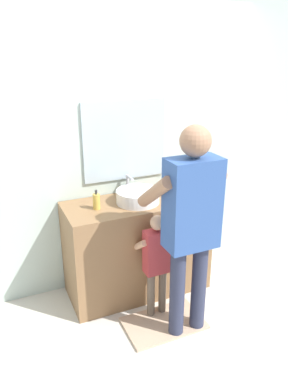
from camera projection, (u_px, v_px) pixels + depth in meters
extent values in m
plane|color=silver|center=(151.00, 306.00, 3.25)|extent=(14.00, 14.00, 0.00)
cube|color=silver|center=(123.00, 140.00, 3.30)|extent=(4.40, 0.08, 2.70)
cube|color=silver|center=(125.00, 141.00, 3.25)|extent=(0.76, 0.02, 0.70)
cube|color=olive|center=(137.00, 246.00, 3.35)|extent=(1.26, 0.54, 0.88)
cylinder|color=white|center=(138.00, 196.00, 3.16)|extent=(0.37, 0.37, 0.11)
cylinder|color=silver|center=(138.00, 196.00, 3.15)|extent=(0.30, 0.30, 0.09)
cylinder|color=#B7BABF|center=(128.00, 184.00, 3.34)|extent=(0.03, 0.03, 0.18)
cylinder|color=#B7BABF|center=(130.00, 178.00, 3.26)|extent=(0.02, 0.12, 0.02)
cylinder|color=#B7BABF|center=(120.00, 192.00, 3.34)|extent=(0.04, 0.04, 0.05)
cylinder|color=#B7BABF|center=(135.00, 190.00, 3.39)|extent=(0.04, 0.04, 0.05)
cylinder|color=silver|center=(180.00, 190.00, 3.33)|extent=(0.07, 0.07, 0.09)
cylinder|color=blue|center=(181.00, 184.00, 3.32)|extent=(0.01, 0.03, 0.17)
cube|color=white|center=(182.00, 174.00, 3.29)|extent=(0.01, 0.02, 0.02)
cylinder|color=yellow|center=(178.00, 184.00, 3.31)|extent=(0.02, 0.03, 0.17)
cube|color=white|center=(178.00, 174.00, 3.28)|extent=(0.01, 0.02, 0.02)
cylinder|color=gold|center=(97.00, 202.00, 3.02)|extent=(0.06, 0.06, 0.13)
cylinder|color=#2D2D2D|center=(96.00, 192.00, 2.99)|extent=(0.02, 0.02, 0.04)
cube|color=#CCAD8E|center=(164.00, 323.00, 3.03)|extent=(0.64, 0.40, 0.02)
cylinder|color=#6B5B4C|center=(151.00, 295.00, 3.06)|extent=(0.06, 0.06, 0.42)
cylinder|color=#6B5B4C|center=(162.00, 291.00, 3.10)|extent=(0.06, 0.06, 0.42)
cube|color=#B7383D|center=(157.00, 252.00, 2.94)|extent=(0.21, 0.12, 0.37)
sphere|color=#D8A884|center=(158.00, 223.00, 2.85)|extent=(0.12, 0.12, 0.12)
cylinder|color=#D8A884|center=(139.00, 245.00, 2.97)|extent=(0.05, 0.25, 0.20)
cylinder|color=#D8A884|center=(165.00, 240.00, 3.05)|extent=(0.05, 0.25, 0.20)
cylinder|color=#2D334C|center=(177.00, 293.00, 2.80)|extent=(0.12, 0.12, 0.76)
cylinder|color=#2D334C|center=(199.00, 287.00, 2.88)|extent=(0.12, 0.12, 0.76)
cube|color=#33569E|center=(192.00, 204.00, 2.59)|extent=(0.38, 0.22, 0.66)
sphere|color=#A87A5B|center=(196.00, 141.00, 2.43)|extent=(0.22, 0.22, 0.22)
cylinder|color=#A87A5B|center=(155.00, 193.00, 2.64)|extent=(0.09, 0.46, 0.36)
cylinder|color=#A87A5B|center=(205.00, 184.00, 2.79)|extent=(0.09, 0.46, 0.36)
cylinder|color=orange|center=(192.00, 198.00, 3.00)|extent=(0.01, 0.14, 0.03)
cube|color=white|center=(187.00, 194.00, 3.06)|extent=(0.01, 0.02, 0.02)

